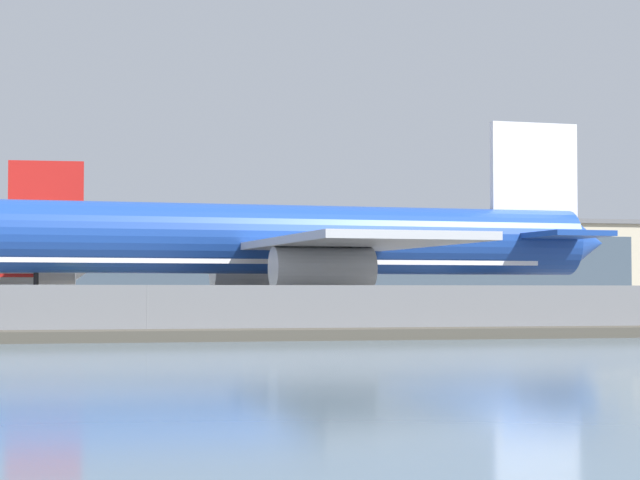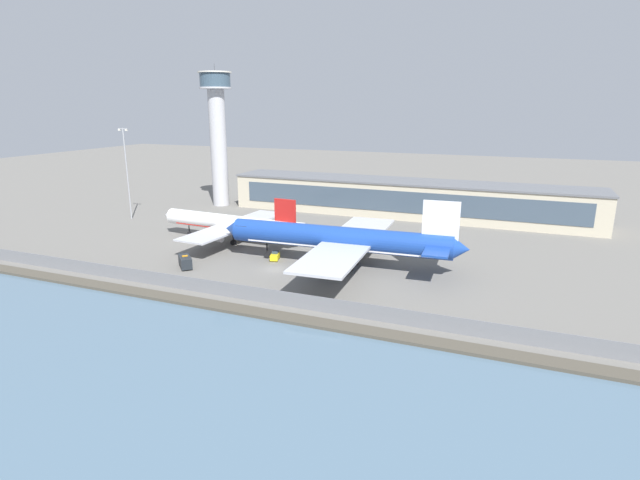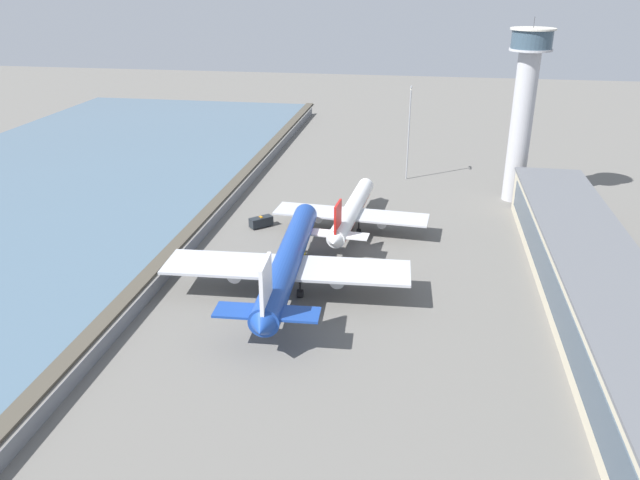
{
  "view_description": "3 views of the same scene",
  "coord_description": "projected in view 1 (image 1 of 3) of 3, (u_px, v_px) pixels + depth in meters",
  "views": [
    {
      "loc": [
        -6.23,
        -76.34,
        2.23
      ],
      "look_at": [
        14.2,
        6.91,
        5.76
      ],
      "focal_mm": 70.0,
      "sensor_mm": 36.0,
      "label": 1
    },
    {
      "loc": [
        43.21,
        -83.38,
        31.52
      ],
      "look_at": [
        5.08,
        11.34,
        3.68
      ],
      "focal_mm": 28.0,
      "sensor_mm": 36.0,
      "label": 2
    },
    {
      "loc": [
        108.83,
        28.94,
        52.34
      ],
      "look_at": [
        0.31,
        10.79,
        5.29
      ],
      "focal_mm": 35.0,
      "sensor_mm": 36.0,
      "label": 3
    }
  ],
  "objects": [
    {
      "name": "baggage_tug",
      "position": [
        69.0,
        313.0,
        80.31
      ],
      "size": [
        2.44,
        3.52,
        1.8
      ],
      "color": "yellow",
      "rests_on": "ground"
    },
    {
      "name": "cargo_jet_blue",
      "position": [
        282.0,
        242.0,
        85.14
      ],
      "size": [
        50.66,
        43.48,
        14.61
      ],
      "color": "#193D93",
      "rests_on": "ground"
    },
    {
      "name": "terminal_building",
      "position": [
        198.0,
        264.0,
        135.48
      ],
      "size": [
        104.77,
        14.9,
        10.32
      ],
      "color": "#BCB299",
      "rests_on": "ground"
    },
    {
      "name": "perimeter_fence",
      "position": [
        147.0,
        311.0,
        60.0
      ],
      "size": [
        280.0,
        0.1,
        2.54
      ],
      "color": "slate",
      "rests_on": "ground"
    },
    {
      "name": "ground_plane",
      "position": [
        120.0,
        328.0,
        75.47
      ],
      "size": [
        500.0,
        500.0,
        0.0
      ],
      "primitive_type": "plane",
      "color": "#66635E"
    },
    {
      "name": "shoreline_seawall",
      "position": [
        158.0,
        336.0,
        55.59
      ],
      "size": [
        320.0,
        3.0,
        0.5
      ],
      "color": "#474238",
      "rests_on": "ground"
    }
  ]
}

